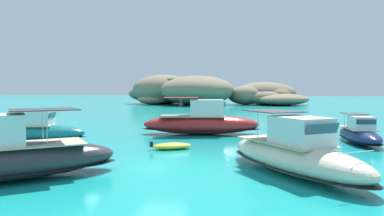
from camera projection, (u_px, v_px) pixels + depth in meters
ground_plane at (161, 167)px, 18.28m from camera, size 400.00×400.00×0.00m
islet_large at (179, 91)px, 94.64m from camera, size 32.00×27.47×7.98m
islet_small at (267, 95)px, 91.84m from camera, size 24.96×21.86×5.93m
motorboat_cream at (294, 154)px, 16.81m from camera, size 7.69×9.28×2.93m
motorboat_navy at (359, 134)px, 26.29m from camera, size 2.61×7.05×2.17m
motorboat_charcoal at (2, 158)px, 15.55m from camera, size 9.68×8.60×3.13m
motorboat_teal at (32, 131)px, 26.91m from camera, size 8.60×4.52×2.43m
motorboat_red at (202, 123)px, 31.55m from camera, size 10.94×4.80×3.31m
dinghy_tender at (172, 146)px, 23.68m from camera, size 2.82×2.12×0.58m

